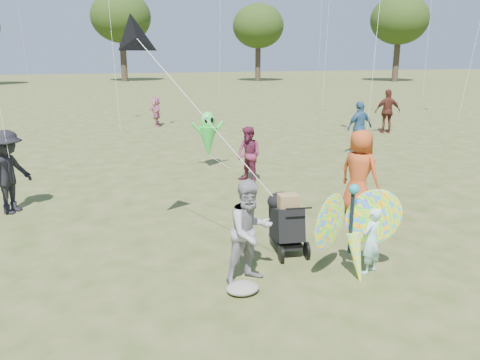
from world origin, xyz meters
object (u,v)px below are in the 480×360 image
child_girl (371,241)px  jogging_stroller (286,219)px  crowd_b (9,172)px  adult_man (250,232)px  crowd_a (359,173)px  crowd_e (249,155)px  crowd_c (359,128)px  alien_kite (208,137)px  butterfly_kite (354,232)px  crowd_j (156,111)px  crowd_h (388,111)px

child_girl → jogging_stroller: size_ratio=1.02×
crowd_b → jogging_stroller: 6.24m
adult_man → jogging_stroller: size_ratio=1.49×
child_girl → crowd_a: 2.94m
child_girl → crowd_b: bearing=-64.1°
child_girl → crowd_e: bearing=-112.9°
adult_man → child_girl: bearing=-26.2°
crowd_c → alien_kite: 5.58m
crowd_c → crowd_e: 5.50m
crowd_e → butterfly_kite: bearing=-29.1°
crowd_j → adult_man: bearing=-5.5°
crowd_c → crowd_j: size_ratio=1.30×
crowd_e → butterfly_kite: 5.84m
crowd_a → crowd_h: crowd_h is taller
crowd_j → crowd_e: bearing=2.5°
crowd_h → alien_kite: crowd_h is taller
crowd_a → crowd_c: (3.52, 5.63, -0.02)m
crowd_e → jogging_stroller: 4.69m
adult_man → crowd_e: 5.76m
child_girl → crowd_b: (-5.86, 5.04, 0.37)m
crowd_e → crowd_j: size_ratio=1.08×
crowd_h → crowd_a: bearing=66.4°
alien_kite → adult_man: bearing=-99.4°
crowd_a → crowd_e: 3.52m
crowd_b → alien_kite: bearing=-27.6°
crowd_c → butterfly_kite: size_ratio=1.06×
adult_man → crowd_e: bearing=55.2°
crowd_a → alien_kite: bearing=-3.8°
adult_man → crowd_b: size_ratio=0.88×
crowd_a → crowd_j: 14.48m
crowd_b → crowd_c: bearing=-39.1°
crowd_c → butterfly_kite: bearing=46.7°
crowd_a → alien_kite: crowd_a is taller
crowd_b → crowd_e: bearing=-48.1°
crowd_c → crowd_h: size_ratio=0.96×
crowd_a → butterfly_kite: 3.13m
crowd_a → crowd_j: bearing=-16.0°
crowd_c → jogging_stroller: 9.14m
crowd_b → crowd_h: bearing=-30.6°
crowd_b → jogging_stroller: size_ratio=1.69×
crowd_h → alien_kite: size_ratio=1.10×
crowd_a → crowd_j: crowd_a is taller
child_girl → alien_kite: 7.83m
child_girl → crowd_j: 16.89m
crowd_h → butterfly_kite: 14.68m
crowd_a → crowd_c: bearing=-57.3°
child_girl → adult_man: size_ratio=0.68×
child_girl → crowd_e: crowd_e is taller
adult_man → butterfly_kite: adult_man is taller
adult_man → jogging_stroller: (0.96, 0.85, -0.20)m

